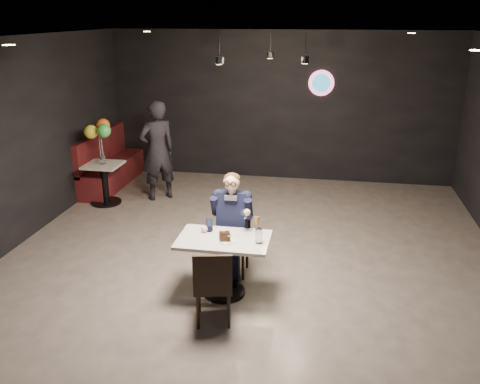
% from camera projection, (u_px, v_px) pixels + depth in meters
% --- Properties ---
extents(floor, '(9.00, 9.00, 0.00)m').
position_uv_depth(floor, '(243.00, 281.00, 6.62)').
color(floor, gray).
rests_on(floor, ground).
extents(wall_sign, '(0.50, 0.06, 0.50)m').
position_uv_depth(wall_sign, '(321.00, 83.00, 9.97)').
color(wall_sign, pink).
rests_on(wall_sign, floor).
extents(pendant_lights, '(1.40, 1.20, 0.36)m').
position_uv_depth(pendant_lights, '(266.00, 43.00, 7.52)').
color(pendant_lights, black).
rests_on(pendant_lights, floor).
extents(main_table, '(1.10, 0.70, 0.75)m').
position_uv_depth(main_table, '(224.00, 266.00, 6.20)').
color(main_table, silver).
rests_on(main_table, floor).
extents(chair_far, '(0.42, 0.46, 0.92)m').
position_uv_depth(chair_far, '(232.00, 241.00, 6.68)').
color(chair_far, black).
rests_on(chair_far, floor).
extents(chair_near, '(0.51, 0.54, 0.92)m').
position_uv_depth(chair_near, '(213.00, 284.00, 5.63)').
color(chair_near, black).
rests_on(chair_near, floor).
extents(seated_man, '(0.60, 0.80, 1.44)m').
position_uv_depth(seated_man, '(232.00, 223.00, 6.60)').
color(seated_man, black).
rests_on(seated_man, floor).
extents(dessert_plate, '(0.22, 0.22, 0.01)m').
position_uv_depth(dessert_plate, '(227.00, 241.00, 5.99)').
color(dessert_plate, white).
rests_on(dessert_plate, main_table).
extents(cake_slice, '(0.15, 0.14, 0.09)m').
position_uv_depth(cake_slice, '(225.00, 237.00, 5.99)').
color(cake_slice, black).
rests_on(cake_slice, dessert_plate).
extents(mint_leaf, '(0.06, 0.04, 0.01)m').
position_uv_depth(mint_leaf, '(230.00, 236.00, 5.91)').
color(mint_leaf, '#2A823E').
rests_on(mint_leaf, cake_slice).
extents(sundae_glass, '(0.08, 0.08, 0.18)m').
position_uv_depth(sundae_glass, '(259.00, 236.00, 5.92)').
color(sundae_glass, silver).
rests_on(sundae_glass, main_table).
extents(wafer_cone, '(0.09, 0.09, 0.14)m').
position_uv_depth(wafer_cone, '(257.00, 223.00, 5.87)').
color(wafer_cone, tan).
rests_on(wafer_cone, sundae_glass).
extents(booth_bench, '(0.54, 2.15, 1.07)m').
position_uv_depth(booth_bench, '(111.00, 160.00, 10.12)').
color(booth_bench, '#480F16').
rests_on(booth_bench, floor).
extents(side_table, '(0.62, 0.62, 0.78)m').
position_uv_depth(side_table, '(105.00, 183.00, 9.20)').
color(side_table, silver).
rests_on(side_table, floor).
extents(balloon_vase, '(0.11, 0.11, 0.16)m').
position_uv_depth(balloon_vase, '(103.00, 160.00, 9.05)').
color(balloon_vase, silver).
rests_on(balloon_vase, side_table).
extents(balloon_bunch, '(0.44, 0.44, 0.72)m').
position_uv_depth(balloon_bunch, '(100.00, 136.00, 8.91)').
color(balloon_bunch, '#FFF035').
rests_on(balloon_bunch, balloon_vase).
extents(passerby, '(0.80, 0.77, 1.84)m').
position_uv_depth(passerby, '(158.00, 151.00, 9.27)').
color(passerby, black).
rests_on(passerby, floor).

